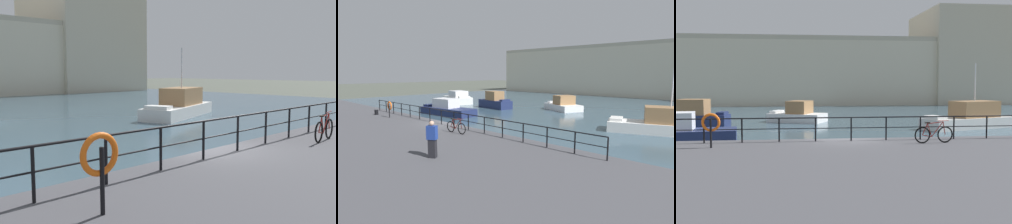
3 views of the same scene
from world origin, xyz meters
TOP-DOWN VIEW (x-y plane):
  - ground_plane at (0.00, 0.00)m, footprint 240.00×240.00m
  - water_basin at (0.00, 30.20)m, footprint 80.00×60.00m
  - quay_promenade at (0.00, -6.50)m, footprint 56.00×13.00m
  - moored_white_yacht at (11.85, 12.55)m, footprint 8.57×5.10m
  - moored_cabin_cruiser at (-1.98, 19.37)m, footprint 5.72×4.61m
  - moored_small_launch at (-10.18, 14.82)m, footprint 5.43×2.60m
  - moored_green_narrowboat at (-18.82, 14.79)m, footprint 6.40×3.81m
  - moored_red_daysailer at (-9.55, 6.42)m, footprint 7.38×3.29m
  - quay_railing at (1.05, -0.75)m, footprint 24.21×0.07m
  - parked_bicycle at (3.69, -1.93)m, footprint 1.77×0.20m
  - mooring_bollard at (-8.14, -2.21)m, footprint 0.32×0.32m
  - life_ring_stand at (-5.64, -2.05)m, footprint 0.75×0.16m
  - standing_person at (7.22, -5.79)m, footprint 0.52×0.47m

SIDE VIEW (x-z plane):
  - ground_plane at x=0.00m, z-range 0.00..0.00m
  - water_basin at x=0.00m, z-range 0.00..0.01m
  - quay_promenade at x=0.00m, z-range 0.00..1.08m
  - moored_red_daysailer at x=-9.55m, z-range -0.27..1.64m
  - moored_cabin_cruiser at x=-1.98m, z-range -0.27..1.69m
  - moored_green_narrowboat at x=-18.82m, z-range -0.19..1.84m
  - moored_white_yacht at x=11.85m, z-range -1.77..3.45m
  - moored_small_launch at x=-10.18m, z-range -0.27..2.08m
  - mooring_bollard at x=-8.14m, z-range 1.08..1.52m
  - parked_bicycle at x=3.69m, z-range 0.98..1.96m
  - quay_railing at x=1.05m, z-range 1.28..2.36m
  - standing_person at x=7.22m, z-range 1.10..2.79m
  - life_ring_stand at x=-5.64m, z-range 1.36..2.75m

